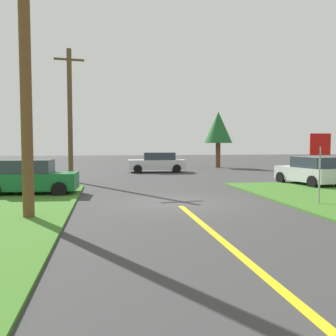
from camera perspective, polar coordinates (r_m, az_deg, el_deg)
name	(u,v)px	position (r m, az deg, el deg)	size (l,w,h in m)	color
ground_plane	(176,202)	(15.23, 1.22, -5.20)	(120.00, 120.00, 0.00)	#393939
lane_stripe_center	(252,266)	(7.70, 12.62, -14.22)	(0.20, 14.00, 0.01)	yellow
stop_sign	(320,154)	(15.51, 22.01, 1.96)	(0.83, 0.07, 2.75)	#9EA0A8
car_on_crossroad	(311,171)	(22.63, 20.80, -0.46)	(2.69, 4.20, 1.62)	silver
parked_car_near_building	(30,178)	(18.34, -20.15, -1.38)	(4.20, 2.14, 1.62)	#196B33
car_approaching_junction	(157,162)	(30.97, -1.65, 0.87)	(4.69, 2.34, 1.62)	silver
utility_pole_near	(25,73)	(12.60, -20.77, 13.29)	(1.80, 0.35, 8.84)	brown
utility_pole_mid	(70,114)	(24.10, -14.62, 7.93)	(1.80, 0.37, 8.11)	brown
oak_tree_left	(218,128)	(37.22, 7.61, 6.03)	(2.76, 2.76, 5.44)	brown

